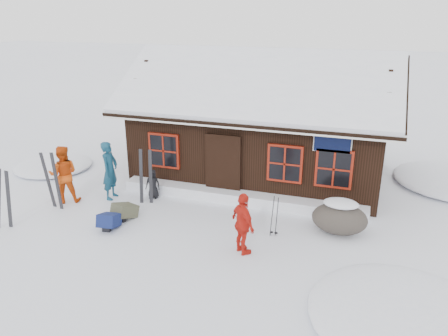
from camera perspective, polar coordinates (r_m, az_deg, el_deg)
The scene contains 15 objects.
ground at distance 12.10m, azimuth -7.90°, elevation -7.71°, with size 120.00×120.00×0.00m, color white.
mountain_hut at distance 15.44m, azimuth 5.08°, elevation 4.86°, with size 8.90×6.09×4.42m.
snow_drift at distance 13.41m, azimuth 2.10°, elevation -3.82°, with size 7.60×0.60×0.35m, color white.
snow_mounds at distance 13.11m, azimuth 2.25°, elevation -5.25°, with size 20.60×13.20×0.48m.
skier_teal at distance 13.90m, azimuth -14.68°, elevation -0.31°, with size 0.67×0.44×1.84m, color navy.
skier_orange_left at distance 14.08m, azimuth -20.23°, elevation -0.77°, with size 0.87×0.68×1.79m, color #D54A0F.
skier_orange_right at distance 10.48m, azimuth 2.50°, elevation -7.33°, with size 0.91×0.38×1.56m, color red.
skier_crouched at distance 13.80m, azimuth -9.28°, elevation -2.06°, with size 0.46×0.30×0.93m, color black.
boulder at distance 11.96m, azimuth 14.86°, elevation -6.29°, with size 1.45×1.09×0.84m.
ski_pair_left at distance 13.01m, azimuth -26.84°, elevation -3.74°, with size 0.65×0.22×1.75m.
ski_pair_mid at distance 13.77m, azimuth -21.50°, elevation -1.64°, with size 0.56×0.13×1.78m.
ski_pair_right at distance 13.32m, azimuth -10.17°, elevation -1.23°, with size 0.45×0.14×1.77m.
ski_poles at distance 11.44m, azimuth 6.60°, elevation -6.36°, with size 0.21×0.10×1.15m.
backpack_blue at distance 12.25m, azimuth -14.72°, elevation -6.96°, with size 0.47×0.63×0.34m, color #121D50.
backpack_olive at distance 12.71m, azimuth -12.82°, elevation -5.76°, with size 0.48×0.64×0.35m, color #464733.
Camera 1 is at (4.94, -9.53, 5.59)m, focal length 35.00 mm.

